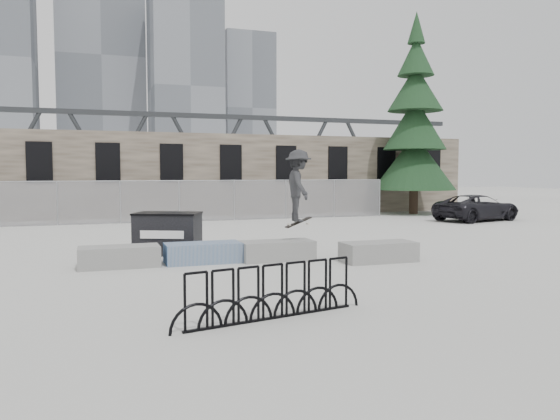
{
  "coord_description": "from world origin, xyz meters",
  "views": [
    {
      "loc": [
        -3.92,
        -14.11,
        2.42
      ],
      "look_at": [
        1.27,
        1.05,
        1.3
      ],
      "focal_mm": 35.0,
      "sensor_mm": 36.0,
      "label": 1
    }
  ],
  "objects_px": {
    "planter_offset": "(379,251)",
    "dumpster": "(168,233)",
    "planter_center_right": "(277,250)",
    "spruce_tree": "(415,131)",
    "planter_far_left": "(119,256)",
    "suv": "(477,208)",
    "planter_center_left": "(203,252)",
    "bike_rack": "(273,293)",
    "skateboarder": "(298,186)"
  },
  "relations": [
    {
      "from": "dumpster",
      "to": "spruce_tree",
      "type": "relative_size",
      "value": 0.19
    },
    {
      "from": "suv",
      "to": "skateboarder",
      "type": "distance_m",
      "value": 15.16
    },
    {
      "from": "spruce_tree",
      "to": "suv",
      "type": "xyz_separation_m",
      "value": [
        0.51,
        -4.9,
        -4.13
      ]
    },
    {
      "from": "spruce_tree",
      "to": "planter_offset",
      "type": "bearing_deg",
      "value": -125.61
    },
    {
      "from": "bike_rack",
      "to": "dumpster",
      "type": "bearing_deg",
      "value": 95.16
    },
    {
      "from": "planter_far_left",
      "to": "spruce_tree",
      "type": "xyz_separation_m",
      "value": [
        16.95,
        12.95,
        4.49
      ]
    },
    {
      "from": "planter_center_right",
      "to": "spruce_tree",
      "type": "xyz_separation_m",
      "value": [
        12.79,
        13.21,
        4.49
      ]
    },
    {
      "from": "planter_center_left",
      "to": "suv",
      "type": "xyz_separation_m",
      "value": [
        15.31,
        8.08,
        0.36
      ]
    },
    {
      "from": "skateboarder",
      "to": "planter_center_left",
      "type": "bearing_deg",
      "value": 92.11
    },
    {
      "from": "planter_far_left",
      "to": "planter_center_right",
      "type": "height_order",
      "value": "same"
    },
    {
      "from": "planter_far_left",
      "to": "planter_offset",
      "type": "relative_size",
      "value": 1.0
    },
    {
      "from": "planter_center_left",
      "to": "dumpster",
      "type": "bearing_deg",
      "value": 109.99
    },
    {
      "from": "dumpster",
      "to": "planter_offset",
      "type": "bearing_deg",
      "value": -7.72
    },
    {
      "from": "planter_center_right",
      "to": "planter_center_left",
      "type": "bearing_deg",
      "value": 173.39
    },
    {
      "from": "bike_rack",
      "to": "suv",
      "type": "xyz_separation_m",
      "value": [
        15.29,
        14.0,
        0.21
      ]
    },
    {
      "from": "planter_offset",
      "to": "spruce_tree",
      "type": "relative_size",
      "value": 0.17
    },
    {
      "from": "suv",
      "to": "bike_rack",
      "type": "bearing_deg",
      "value": 118.93
    },
    {
      "from": "bike_rack",
      "to": "spruce_tree",
      "type": "bearing_deg",
      "value": 51.98
    },
    {
      "from": "dumpster",
      "to": "suv",
      "type": "bearing_deg",
      "value": 45.39
    },
    {
      "from": "planter_center_right",
      "to": "spruce_tree",
      "type": "distance_m",
      "value": 18.93
    },
    {
      "from": "planter_far_left",
      "to": "planter_offset",
      "type": "xyz_separation_m",
      "value": [
        6.67,
        -1.4,
        0.0
      ]
    },
    {
      "from": "bike_rack",
      "to": "suv",
      "type": "height_order",
      "value": "suv"
    },
    {
      "from": "planter_far_left",
      "to": "suv",
      "type": "height_order",
      "value": "suv"
    },
    {
      "from": "suv",
      "to": "spruce_tree",
      "type": "bearing_deg",
      "value": -7.6
    },
    {
      "from": "planter_center_right",
      "to": "planter_offset",
      "type": "distance_m",
      "value": 2.76
    },
    {
      "from": "bike_rack",
      "to": "skateboarder",
      "type": "xyz_separation_m",
      "value": [
        2.64,
        5.76,
        1.6
      ]
    },
    {
      "from": "planter_center_left",
      "to": "spruce_tree",
      "type": "bearing_deg",
      "value": 41.26
    },
    {
      "from": "planter_offset",
      "to": "bike_rack",
      "type": "xyz_separation_m",
      "value": [
        -4.5,
        -4.56,
        0.15
      ]
    },
    {
      "from": "planter_offset",
      "to": "planter_center_left",
      "type": "bearing_deg",
      "value": 163.24
    },
    {
      "from": "planter_center_left",
      "to": "planter_center_right",
      "type": "distance_m",
      "value": 2.02
    },
    {
      "from": "planter_offset",
      "to": "dumpster",
      "type": "relative_size",
      "value": 0.92
    },
    {
      "from": "planter_center_left",
      "to": "spruce_tree",
      "type": "distance_m",
      "value": 20.19
    },
    {
      "from": "planter_offset",
      "to": "spruce_tree",
      "type": "xyz_separation_m",
      "value": [
        10.27,
        14.34,
        4.49
      ]
    },
    {
      "from": "planter_center_left",
      "to": "planter_offset",
      "type": "height_order",
      "value": "same"
    },
    {
      "from": "planter_offset",
      "to": "dumpster",
      "type": "xyz_separation_m",
      "value": [
        -5.21,
        3.24,
        0.33
      ]
    },
    {
      "from": "planter_center_right",
      "to": "dumpster",
      "type": "bearing_deg",
      "value": 141.83
    },
    {
      "from": "bike_rack",
      "to": "suv",
      "type": "relative_size",
      "value": 0.75
    },
    {
      "from": "planter_offset",
      "to": "skateboarder",
      "type": "height_order",
      "value": "skateboarder"
    },
    {
      "from": "suv",
      "to": "skateboarder",
      "type": "relative_size",
      "value": 2.15
    },
    {
      "from": "planter_center_left",
      "to": "bike_rack",
      "type": "distance_m",
      "value": 5.92
    },
    {
      "from": "dumpster",
      "to": "planter_far_left",
      "type": "bearing_deg",
      "value": -104.18
    },
    {
      "from": "dumpster",
      "to": "skateboarder",
      "type": "height_order",
      "value": "skateboarder"
    },
    {
      "from": "planter_far_left",
      "to": "dumpster",
      "type": "bearing_deg",
      "value": 51.63
    },
    {
      "from": "planter_far_left",
      "to": "dumpster",
      "type": "relative_size",
      "value": 0.92
    },
    {
      "from": "dumpster",
      "to": "bike_rack",
      "type": "height_order",
      "value": "dumpster"
    },
    {
      "from": "spruce_tree",
      "to": "skateboarder",
      "type": "relative_size",
      "value": 5.31
    },
    {
      "from": "bike_rack",
      "to": "spruce_tree",
      "type": "distance_m",
      "value": 24.38
    },
    {
      "from": "planter_center_right",
      "to": "planter_offset",
      "type": "bearing_deg",
      "value": -24.16
    },
    {
      "from": "planter_center_left",
      "to": "suv",
      "type": "distance_m",
      "value": 17.32
    },
    {
      "from": "suv",
      "to": "skateboarder",
      "type": "xyz_separation_m",
      "value": [
        -12.65,
        -8.24,
        1.39
      ]
    }
  ]
}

